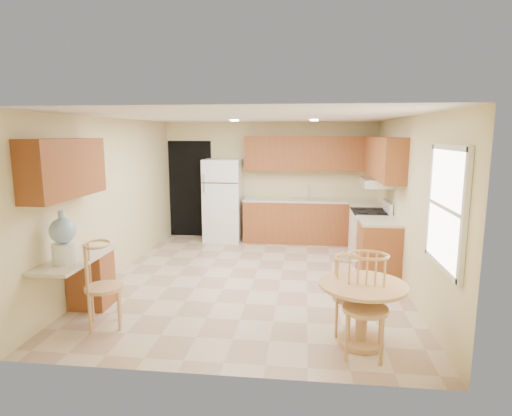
# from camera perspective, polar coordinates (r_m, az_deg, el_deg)

# --- Properties ---
(floor) EXTENTS (5.50, 5.50, 0.00)m
(floor) POSITION_cam_1_polar(r_m,az_deg,el_deg) (6.82, -0.23, -9.42)
(floor) COLOR #C8AF91
(floor) RESTS_ON ground
(ceiling) EXTENTS (4.50, 5.50, 0.02)m
(ceiling) POSITION_cam_1_polar(r_m,az_deg,el_deg) (6.45, -0.24, 12.06)
(ceiling) COLOR white
(ceiling) RESTS_ON wall_back
(wall_back) EXTENTS (4.50, 0.02, 2.50)m
(wall_back) POSITION_cam_1_polar(r_m,az_deg,el_deg) (9.23, 1.81, 3.63)
(wall_back) COLOR beige
(wall_back) RESTS_ON floor
(wall_front) EXTENTS (4.50, 0.02, 2.50)m
(wall_front) POSITION_cam_1_polar(r_m,az_deg,el_deg) (3.86, -5.14, -5.26)
(wall_front) COLOR beige
(wall_front) RESTS_ON floor
(wall_left) EXTENTS (0.02, 5.50, 2.50)m
(wall_left) POSITION_cam_1_polar(r_m,az_deg,el_deg) (7.14, -18.46, 1.28)
(wall_left) COLOR beige
(wall_left) RESTS_ON floor
(wall_right) EXTENTS (0.02, 5.50, 2.50)m
(wall_right) POSITION_cam_1_polar(r_m,az_deg,el_deg) (6.64, 19.43, 0.61)
(wall_right) COLOR beige
(wall_right) RESTS_ON floor
(doorway) EXTENTS (0.90, 0.02, 2.10)m
(doorway) POSITION_cam_1_polar(r_m,az_deg,el_deg) (9.55, -8.74, 2.52)
(doorway) COLOR black
(doorway) RESTS_ON floor
(base_cab_back) EXTENTS (2.75, 0.60, 0.87)m
(base_cab_back) POSITION_cam_1_polar(r_m,az_deg,el_deg) (9.03, 7.16, -1.82)
(base_cab_back) COLOR #9A5227
(base_cab_back) RESTS_ON floor
(counter_back) EXTENTS (2.75, 0.63, 0.04)m
(counter_back) POSITION_cam_1_polar(r_m,az_deg,el_deg) (8.95, 7.23, 1.03)
(counter_back) COLOR beige
(counter_back) RESTS_ON base_cab_back
(base_cab_right_a) EXTENTS (0.60, 0.59, 0.87)m
(base_cab_right_a) POSITION_cam_1_polar(r_m,az_deg,el_deg) (8.53, 14.44, -2.76)
(base_cab_right_a) COLOR #9A5227
(base_cab_right_a) RESTS_ON floor
(counter_right_a) EXTENTS (0.63, 0.59, 0.04)m
(counter_right_a) POSITION_cam_1_polar(r_m,az_deg,el_deg) (8.44, 14.57, 0.26)
(counter_right_a) COLOR beige
(counter_right_a) RESTS_ON base_cab_right_a
(base_cab_right_b) EXTENTS (0.60, 0.80, 0.87)m
(base_cab_right_b) POSITION_cam_1_polar(r_m,az_deg,el_deg) (7.13, 15.99, -5.30)
(base_cab_right_b) COLOR #9A5227
(base_cab_right_b) RESTS_ON floor
(counter_right_b) EXTENTS (0.63, 0.80, 0.04)m
(counter_right_b) POSITION_cam_1_polar(r_m,az_deg,el_deg) (7.03, 16.17, -1.71)
(counter_right_b) COLOR beige
(counter_right_b) RESTS_ON base_cab_right_b
(upper_cab_back) EXTENTS (2.75, 0.33, 0.70)m
(upper_cab_back) POSITION_cam_1_polar(r_m,az_deg,el_deg) (8.99, 7.35, 7.22)
(upper_cab_back) COLOR #9A5227
(upper_cab_back) RESTS_ON wall_back
(upper_cab_right) EXTENTS (0.33, 2.42, 0.70)m
(upper_cab_right) POSITION_cam_1_polar(r_m,az_deg,el_deg) (7.73, 16.53, 6.47)
(upper_cab_right) COLOR #9A5227
(upper_cab_right) RESTS_ON wall_right
(upper_cab_left) EXTENTS (0.33, 1.40, 0.70)m
(upper_cab_left) POSITION_cam_1_polar(r_m,az_deg,el_deg) (5.60, -24.17, 4.87)
(upper_cab_left) COLOR #9A5227
(upper_cab_left) RESTS_ON wall_left
(sink) EXTENTS (0.78, 0.44, 0.01)m
(sink) POSITION_cam_1_polar(r_m,az_deg,el_deg) (8.95, 7.07, 1.17)
(sink) COLOR silver
(sink) RESTS_ON counter_back
(range_hood) EXTENTS (0.50, 0.76, 0.14)m
(range_hood) POSITION_cam_1_polar(r_m,az_deg,el_deg) (7.72, 15.78, 3.30)
(range_hood) COLOR silver
(range_hood) RESTS_ON upper_cab_right
(desk_pedestal) EXTENTS (0.48, 0.42, 0.72)m
(desk_pedestal) POSITION_cam_1_polar(r_m,az_deg,el_deg) (6.08, -21.12, -8.96)
(desk_pedestal) COLOR #9A5227
(desk_pedestal) RESTS_ON floor
(desk_top) EXTENTS (0.50, 1.20, 0.04)m
(desk_top) POSITION_cam_1_polar(r_m,az_deg,el_deg) (5.66, -23.15, -6.37)
(desk_top) COLOR beige
(desk_top) RESTS_ON desk_pedestal
(window) EXTENTS (0.06, 1.12, 1.30)m
(window) POSITION_cam_1_polar(r_m,az_deg,el_deg) (4.83, 24.10, 0.02)
(window) COLOR white
(window) RESTS_ON wall_right
(can_light_a) EXTENTS (0.14, 0.14, 0.02)m
(can_light_a) POSITION_cam_1_polar(r_m,az_deg,el_deg) (7.70, -2.92, 11.58)
(can_light_a) COLOR white
(can_light_a) RESTS_ON ceiling
(can_light_b) EXTENTS (0.14, 0.14, 0.02)m
(can_light_b) POSITION_cam_1_polar(r_m,az_deg,el_deg) (7.60, 7.76, 11.53)
(can_light_b) COLOR white
(can_light_b) RESTS_ON ceiling
(refrigerator) EXTENTS (0.76, 0.74, 1.73)m
(refrigerator) POSITION_cam_1_polar(r_m,az_deg,el_deg) (9.07, -4.38, 1.04)
(refrigerator) COLOR white
(refrigerator) RESTS_ON floor
(stove) EXTENTS (0.65, 0.76, 1.09)m
(stove) POSITION_cam_1_polar(r_m,az_deg,el_deg) (7.87, 14.92, -3.58)
(stove) COLOR white
(stove) RESTS_ON floor
(dining_table) EXTENTS (0.93, 0.93, 0.69)m
(dining_table) POSITION_cam_1_polar(r_m,az_deg,el_deg) (4.82, 13.97, -12.41)
(dining_table) COLOR tan
(dining_table) RESTS_ON floor
(chair_table_a) EXTENTS (0.40, 0.51, 0.90)m
(chair_table_a) POSITION_cam_1_polar(r_m,az_deg,el_deg) (4.93, 12.55, -10.66)
(chair_table_a) COLOR tan
(chair_table_a) RESTS_ON floor
(chair_table_b) EXTENTS (0.47, 0.47, 1.05)m
(chair_table_b) POSITION_cam_1_polar(r_m,az_deg,el_deg) (4.45, 14.61, -11.74)
(chair_table_b) COLOR tan
(chair_table_b) RESTS_ON floor
(chair_desk) EXTENTS (0.44, 0.57, 1.00)m
(chair_desk) POSITION_cam_1_polar(r_m,az_deg,el_deg) (5.27, -20.14, -8.91)
(chair_desk) COLOR tan
(chair_desk) RESTS_ON floor
(water_crock) EXTENTS (0.30, 0.30, 0.62)m
(water_crock) POSITION_cam_1_polar(r_m,az_deg,el_deg) (5.43, -24.29, -3.84)
(water_crock) COLOR white
(water_crock) RESTS_ON desk_top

